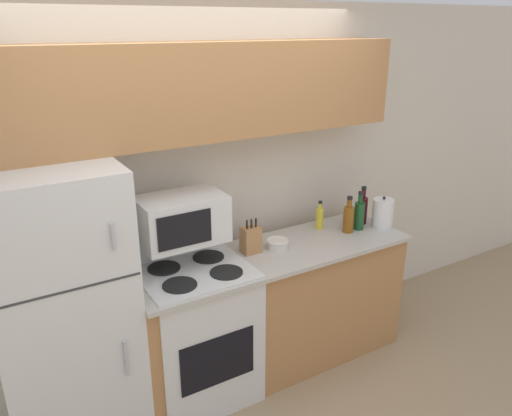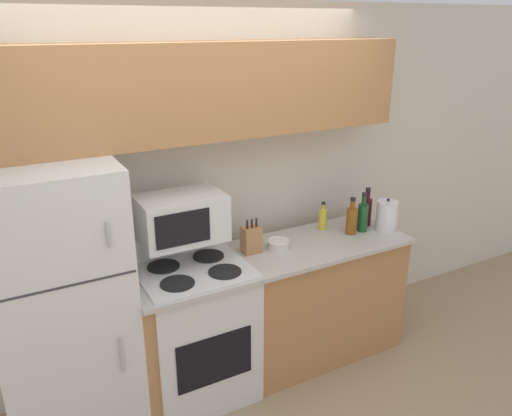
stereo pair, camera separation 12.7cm
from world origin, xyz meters
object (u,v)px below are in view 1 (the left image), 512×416
object	(u,v)px
bottle_cooking_spray	(320,218)
bottle_wine_green	(359,214)
bottle_whiskey	(348,218)
bottle_soy_sauce	(348,214)
bottle_wine_red	(362,209)
stove	(198,332)
bowl	(278,244)
microwave	(182,219)
kettle	(383,213)
refrigerator	(64,313)
knife_block	(251,240)

from	to	relation	value
bottle_cooking_spray	bottle_wine_green	xyz separation A→B (m)	(0.25, -0.16, 0.03)
bottle_whiskey	bottle_soy_sauce	world-z (taller)	bottle_whiskey
bottle_wine_red	bottle_wine_green	world-z (taller)	same
stove	bowl	world-z (taller)	stove
bottle_whiskey	bottle_wine_green	distance (m)	0.11
bottle_soy_sauce	bottle_wine_green	distance (m)	0.14
stove	microwave	world-z (taller)	microwave
microwave	kettle	xyz separation A→B (m)	(1.56, -0.18, -0.21)
stove	bottle_whiskey	world-z (taller)	bottle_whiskey
stove	refrigerator	bearing A→B (deg)	175.44
stove	bottle_cooking_spray	xyz separation A→B (m)	(1.11, 0.16, 0.53)
bottle_wine_green	kettle	xyz separation A→B (m)	(0.18, -0.06, -0.01)
stove	bottle_wine_green	world-z (taller)	bottle_wine_green
bottle_cooking_spray	kettle	distance (m)	0.48
stove	knife_block	distance (m)	0.71
refrigerator	bottle_wine_green	world-z (taller)	refrigerator
bottle_wine_green	kettle	size ratio (longest dim) A/B	1.20
bowl	bottle_whiskey	size ratio (longest dim) A/B	0.56
stove	microwave	distance (m)	0.78
stove	bottle_cooking_spray	bearing A→B (deg)	8.25
bottle_wine_red	bottle_soy_sauce	bearing A→B (deg)	147.28
refrigerator	bowl	world-z (taller)	refrigerator
bottle_wine_red	bowl	bearing A→B (deg)	-176.57
kettle	refrigerator	bearing A→B (deg)	176.83
bowl	bottle_whiskey	bearing A→B (deg)	-2.78
bottle_wine_red	stove	bearing A→B (deg)	-177.05
knife_block	bottle_soy_sauce	xyz separation A→B (m)	(0.92, 0.07, -0.02)
bottle_soy_sauce	bottle_whiskey	bearing A→B (deg)	-130.33
knife_block	bowl	bearing A→B (deg)	-11.42
refrigerator	bottle_wine_green	xyz separation A→B (m)	(2.14, -0.06, 0.19)
bowl	bottle_wine_green	size ratio (longest dim) A/B	0.53
microwave	bowl	xyz separation A→B (m)	(0.66, -0.08, -0.29)
kettle	bottle_cooking_spray	bearing A→B (deg)	151.90
knife_block	bottle_soy_sauce	size ratio (longest dim) A/B	1.36
bottle_soy_sauce	bottle_wine_green	bearing A→B (deg)	-94.39
bowl	bottle_soy_sauce	distance (m)	0.73
kettle	bowl	bearing A→B (deg)	174.11
stove	kettle	xyz separation A→B (m)	(1.53, -0.07, 0.56)
bottle_soy_sauce	kettle	distance (m)	0.26
bowl	bottle_cooking_spray	size ratio (longest dim) A/B	0.72
refrigerator	bottle_cooking_spray	size ratio (longest dim) A/B	7.81
bottle_soy_sauce	bottle_wine_red	xyz separation A→B (m)	(0.09, -0.06, 0.05)
refrigerator	microwave	world-z (taller)	refrigerator
microwave	bottle_wine_red	bearing A→B (deg)	-1.36
stove	knife_block	size ratio (longest dim) A/B	4.52
bottle_cooking_spray	bottle_wine_red	bearing A→B (deg)	-13.81
refrigerator	bottle_whiskey	world-z (taller)	refrigerator
stove	knife_block	world-z (taller)	knife_block
knife_block	bottle_wine_red	bearing A→B (deg)	0.56
refrigerator	bottle_cooking_spray	world-z (taller)	refrigerator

